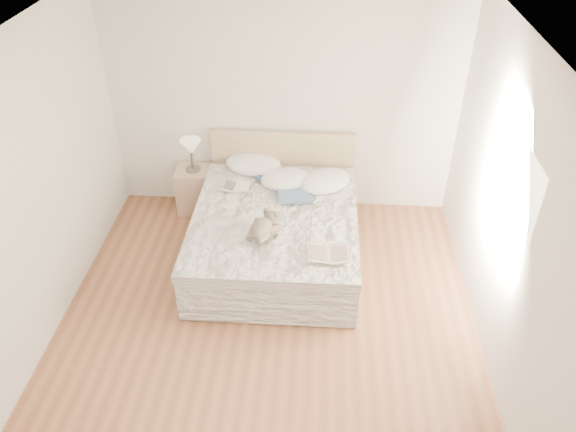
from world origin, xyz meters
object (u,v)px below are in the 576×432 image
at_px(nightstand, 196,189).
at_px(childrens_book, 329,254).
at_px(bed, 276,231).
at_px(table_lamp, 191,149).
at_px(teddy_bear, 261,234).
at_px(photo_book, 236,187).

bearing_deg(nightstand, childrens_book, -44.43).
relative_size(nightstand, childrens_book, 1.37).
distance_m(bed, table_lamp, 1.43).
bearing_deg(table_lamp, bed, -37.79).
bearing_deg(bed, teddy_bear, -100.84).
height_order(table_lamp, photo_book, table_lamp).
bearing_deg(table_lamp, photo_book, -37.49).
bearing_deg(photo_book, bed, -32.41).
bearing_deg(table_lamp, childrens_book, -44.09).
relative_size(table_lamp, photo_book, 1.25).
bearing_deg(nightstand, photo_book, -38.54).
bearing_deg(photo_book, nightstand, 147.21).
bearing_deg(nightstand, teddy_bear, -54.74).
height_order(photo_book, childrens_book, childrens_book).
bearing_deg(teddy_bear, nightstand, 147.67).
bearing_deg(childrens_book, teddy_bear, 156.32).
relative_size(table_lamp, childrens_book, 0.96).
height_order(childrens_book, teddy_bear, teddy_bear).
xyz_separation_m(photo_book, teddy_bear, (0.37, -0.88, 0.02)).
relative_size(bed, photo_book, 6.83).
bearing_deg(childrens_book, table_lamp, 131.96).
bearing_deg(teddy_bear, childrens_book, 2.69).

